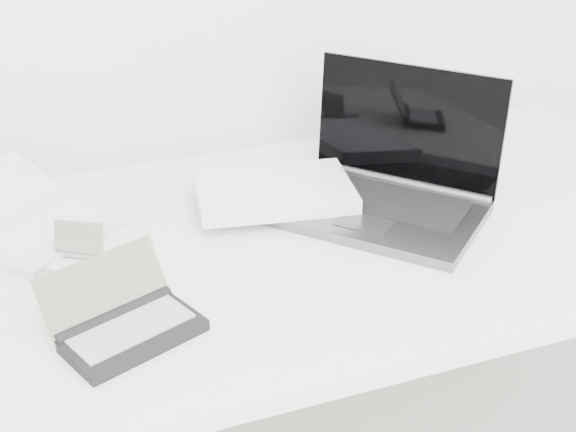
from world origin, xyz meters
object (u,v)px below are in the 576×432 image
object	(u,v)px
desk	(296,255)
netbook_open_white	(33,222)
palmtop_charcoal	(125,323)
laptop_large	(344,189)

from	to	relation	value
desk	netbook_open_white	world-z (taller)	netbook_open_white
netbook_open_white	palmtop_charcoal	bearing A→B (deg)	-112.13
netbook_open_white	laptop_large	bearing A→B (deg)	-48.34
laptop_large	palmtop_charcoal	distance (m)	0.53
palmtop_charcoal	netbook_open_white	bearing A→B (deg)	83.47
desk	laptop_large	distance (m)	0.16
palmtop_charcoal	desk	bearing A→B (deg)	8.44
desk	netbook_open_white	distance (m)	0.47
netbook_open_white	palmtop_charcoal	distance (m)	0.38
desk	laptop_large	world-z (taller)	laptop_large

